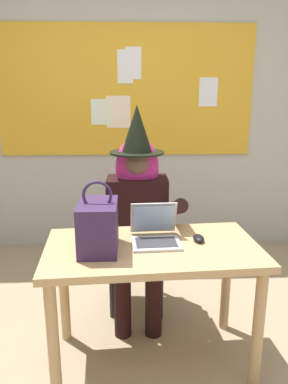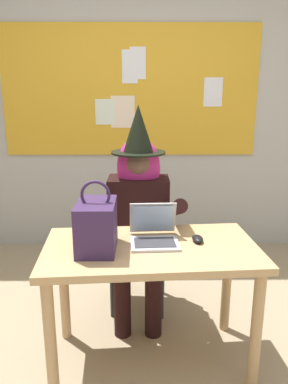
{
  "view_description": "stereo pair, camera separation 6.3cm",
  "coord_description": "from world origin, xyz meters",
  "views": [
    {
      "loc": [
        0.03,
        -1.75,
        1.54
      ],
      "look_at": [
        0.12,
        0.41,
        0.95
      ],
      "focal_mm": 34.57,
      "sensor_mm": 36.0,
      "label": 1
    },
    {
      "loc": [
        0.1,
        -1.75,
        1.54
      ],
      "look_at": [
        0.12,
        0.41,
        0.95
      ],
      "focal_mm": 34.57,
      "sensor_mm": 36.0,
      "label": 2
    }
  ],
  "objects": [
    {
      "name": "ground_plane",
      "position": [
        0.0,
        0.0,
        0.0
      ],
      "size": [
        24.0,
        24.0,
        0.0
      ],
      "primitive_type": "plane",
      "color": "tan"
    },
    {
      "name": "wall_back_bulletin",
      "position": [
        0.0,
        1.9,
        1.46
      ],
      "size": [
        6.5,
        1.97,
        2.91
      ],
      "color": "#B2B2AD",
      "rests_on": "ground"
    },
    {
      "name": "desk_main",
      "position": [
        0.15,
        0.11,
        0.62
      ],
      "size": [
        1.21,
        0.72,
        0.73
      ],
      "rotation": [
        0.0,
        0.0,
        0.07
      ],
      "color": "tan",
      "rests_on": "ground"
    },
    {
      "name": "chair_at_desk",
      "position": [
        0.09,
        0.79,
        0.51
      ],
      "size": [
        0.45,
        0.45,
        0.9
      ],
      "rotation": [
        0.0,
        0.0,
        -1.65
      ],
      "color": "black",
      "rests_on": "ground"
    },
    {
      "name": "person_costumed",
      "position": [
        0.08,
        0.67,
        0.8
      ],
      "size": [
        0.6,
        0.65,
        1.46
      ],
      "rotation": [
        0.0,
        0.0,
        -1.58
      ],
      "color": "black",
      "rests_on": "ground"
    },
    {
      "name": "laptop",
      "position": [
        0.17,
        0.18,
        0.78
      ],
      "size": [
        0.28,
        0.29,
        0.21
      ],
      "rotation": [
        0.0,
        0.0,
        0.05
      ],
      "color": "#B7B7BC",
      "rests_on": "desk_main"
    },
    {
      "name": "computer_mouse",
      "position": [
        0.42,
        0.17,
        0.75
      ],
      "size": [
        0.07,
        0.11,
        0.03
      ],
      "primitive_type": "ellipsoid",
      "rotation": [
        0.0,
        0.0,
        0.08
      ],
      "color": "black",
      "rests_on": "desk_main"
    },
    {
      "name": "handbag",
      "position": [
        -0.14,
        0.07,
        0.86
      ],
      "size": [
        0.2,
        0.3,
        0.38
      ],
      "rotation": [
        0.0,
        0.0,
        -0.27
      ],
      "color": "#38234C",
      "rests_on": "desk_main"
    }
  ]
}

